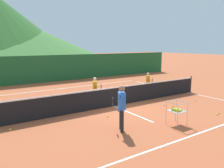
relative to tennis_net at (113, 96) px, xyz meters
The scene contains 19 objects.
ground_plane 0.50m from the tennis_net, ahead, with size 120.00×120.00×0.00m, color #B25633.
line_baseline_near 4.59m from the tennis_net, 90.00° to the right, with size 11.59×0.08×0.01m, color white.
line_baseline_far 5.80m from the tennis_net, 90.00° to the left, with size 11.59×0.08×0.01m, color white.
line_sideline_east 5.81m from the tennis_net, ahead, with size 0.08×10.34×0.01m, color white.
line_service_center 0.50m from the tennis_net, ahead, with size 0.08×5.75×0.01m, color white.
tennis_net is the anchor object (origin of this frame).
instructor 3.28m from the tennis_net, 119.05° to the right, with size 0.54×0.83×1.66m.
student_0 1.30m from the tennis_net, 106.62° to the left, with size 0.42×0.72×1.35m.
student_1 4.04m from the tennis_net, 22.16° to the left, with size 0.50×0.66×1.29m.
ball_cart 3.57m from the tennis_net, 80.95° to the right, with size 0.58×0.58×0.90m.
tennis_ball_0 4.98m from the tennis_net, behind, with size 0.07×0.07×0.07m, color yellow.
tennis_ball_1 4.94m from the tennis_net, 47.81° to the right, with size 0.07×0.07×0.07m, color yellow.
tennis_ball_2 3.01m from the tennis_net, 35.80° to the right, with size 0.07×0.07×0.07m, color yellow.
tennis_ball_3 2.66m from the tennis_net, 30.72° to the right, with size 0.07×0.07×0.07m, color yellow.
tennis_ball_4 1.78m from the tennis_net, 132.31° to the right, with size 0.07×0.07×0.07m, color yellow.
tennis_ball_5 4.67m from the tennis_net, 21.10° to the right, with size 0.07×0.07×0.07m, color yellow.
tennis_ball_6 4.82m from the tennis_net, 51.26° to the right, with size 0.07×0.07×0.07m, color yellow.
windscreen_fence 9.11m from the tennis_net, 90.00° to the left, with size 25.49×0.08×2.21m, color #1E5B2D.
hill_0 70.82m from the tennis_net, 82.73° to the left, with size 50.74×50.74×11.20m, color #427A38.
Camera 1 is at (-6.08, -9.01, 3.07)m, focal length 35.70 mm.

